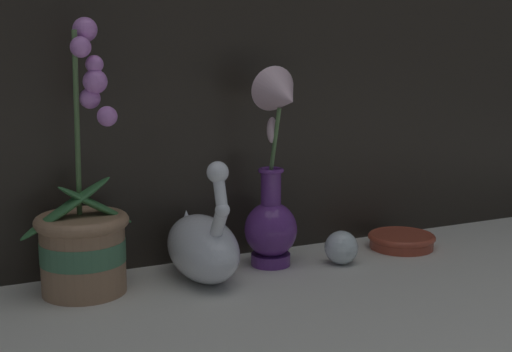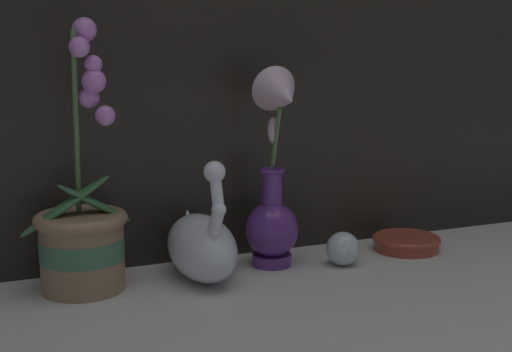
% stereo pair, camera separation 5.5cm
% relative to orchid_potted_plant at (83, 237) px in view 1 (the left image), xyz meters
% --- Properties ---
extents(ground_plane, '(2.80, 2.80, 0.00)m').
position_rel_orchid_potted_plant_xyz_m(ground_plane, '(0.31, -0.13, -0.09)').
color(ground_plane, beige).
extents(orchid_potted_plant, '(0.18, 0.14, 0.42)m').
position_rel_orchid_potted_plant_xyz_m(orchid_potted_plant, '(0.00, 0.00, 0.00)').
color(orchid_potted_plant, '#9E7556').
rests_on(orchid_potted_plant, ground_plane).
extents(swan_figurine, '(0.10, 0.20, 0.21)m').
position_rel_orchid_potted_plant_xyz_m(swan_figurine, '(0.19, -0.02, -0.03)').
color(swan_figurine, white).
rests_on(swan_figurine, ground_plane).
extents(blue_vase, '(0.09, 0.13, 0.35)m').
position_rel_orchid_potted_plant_xyz_m(blue_vase, '(0.32, -0.01, 0.05)').
color(blue_vase, '#602D7F').
rests_on(blue_vase, ground_plane).
extents(glass_sphere, '(0.06, 0.06, 0.06)m').
position_rel_orchid_potted_plant_xyz_m(glass_sphere, '(0.44, -0.05, -0.06)').
color(glass_sphere, silver).
rests_on(glass_sphere, ground_plane).
extents(amber_dish, '(0.13, 0.13, 0.03)m').
position_rel_orchid_potted_plant_xyz_m(amber_dish, '(0.59, -0.01, -0.07)').
color(amber_dish, '#A8422D').
rests_on(amber_dish, ground_plane).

